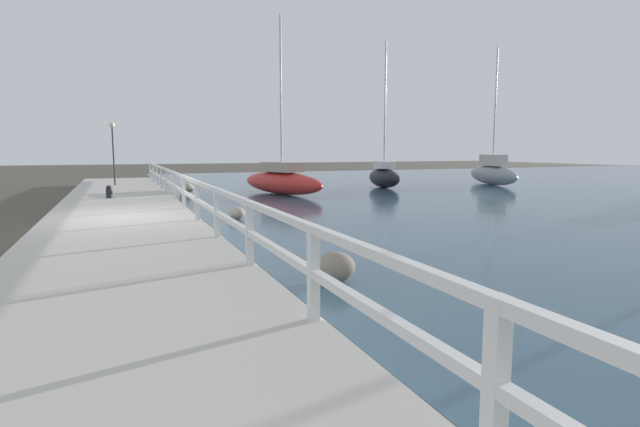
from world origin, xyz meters
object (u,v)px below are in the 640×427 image
Objects in this scene: mooring_bollard at (109,192)px; sailboat_gray at (492,173)px; dock_lamp at (113,140)px; sailboat_red at (282,181)px; sailboat_black at (384,176)px.

mooring_bollard is 0.06× the size of sailboat_gray.
sailboat_red is at bearing -27.22° from dock_lamp.
dock_lamp is 0.39× the size of sailboat_black.
dock_lamp is 0.38× the size of sailboat_gray.
dock_lamp is at bearing 136.60° from sailboat_red.
sailboat_gray is at bearing 4.98° from sailboat_black.
dock_lamp is (0.16, 6.61, 1.87)m from mooring_bollard.
sailboat_gray is (19.94, -2.27, -1.75)m from dock_lamp.
dock_lamp reaches higher than mooring_bollard.
mooring_bollard is 6.87m from dock_lamp.
sailboat_red reaches higher than sailboat_black.
sailboat_black is 6.83m from sailboat_gray.
sailboat_gray is (6.81, -0.40, 0.08)m from sailboat_black.
sailboat_gray is at bearing 12.19° from mooring_bollard.
sailboat_black reaches higher than dock_lamp.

